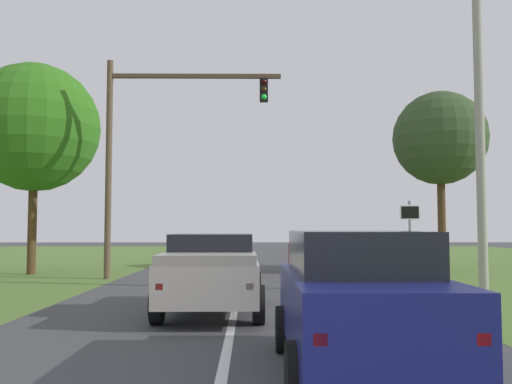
{
  "coord_description": "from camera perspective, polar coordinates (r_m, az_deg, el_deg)",
  "views": [
    {
      "loc": [
        0.37,
        -3.38,
        1.96
      ],
      "look_at": [
        0.57,
        15.86,
        3.17
      ],
      "focal_mm": 39.61,
      "sensor_mm": 36.0,
      "label": 1
    }
  ],
  "objects": [
    {
      "name": "extra_tree_1",
      "position": [
        25.82,
        -21.45,
        6.06
      ],
      "size": [
        5.43,
        5.43,
        8.91
      ],
      "color": "#4C351E",
      "rests_on": "ground_plane"
    },
    {
      "name": "pickup_truck_lead",
      "position": [
        13.07,
        -4.42,
        -8.04
      ],
      "size": [
        2.32,
        5.17,
        1.81
      ],
      "color": "#B7B2A8",
      "rests_on": "ground_plane"
    },
    {
      "name": "red_suv_near",
      "position": [
        7.88,
        10.27,
        -10.49
      ],
      "size": [
        2.15,
        4.45,
        1.91
      ],
      "color": "navy",
      "rests_on": "ground_plane"
    },
    {
      "name": "crossing_suv_far",
      "position": [
        25.05,
        8.35,
        -5.88
      ],
      "size": [
        4.28,
        2.17,
        1.79
      ],
      "color": "maroon",
      "rests_on": "ground_plane"
    },
    {
      "name": "utility_pole_right",
      "position": [
        18.55,
        21.66,
        6.31
      ],
      "size": [
        0.28,
        0.28,
        10.14
      ],
      "primitive_type": "cylinder",
      "color": "#9E998E",
      "rests_on": "ground_plane"
    },
    {
      "name": "keep_moving_sign",
      "position": [
        17.32,
        15.31,
        -4.15
      ],
      "size": [
        0.6,
        0.09,
        2.75
      ],
      "color": "gray",
      "rests_on": "ground_plane"
    },
    {
      "name": "ground_plane",
      "position": [
        14.06,
        -2.14,
        -11.61
      ],
      "size": [
        120.0,
        120.0,
        0.0
      ],
      "primitive_type": "plane",
      "color": "#424244"
    },
    {
      "name": "oak_tree_right",
      "position": [
        27.7,
        18.09,
        5.15
      ],
      "size": [
        4.34,
        4.34,
        8.28
      ],
      "color": "#4C351E",
      "rests_on": "ground_plane"
    },
    {
      "name": "traffic_light",
      "position": [
        22.25,
        -10.57,
        5.54
      ],
      "size": [
        6.76,
        0.4,
        8.44
      ],
      "color": "brown",
      "rests_on": "ground_plane"
    }
  ]
}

